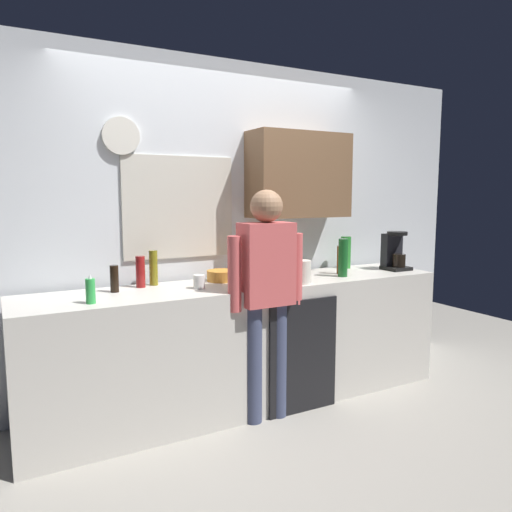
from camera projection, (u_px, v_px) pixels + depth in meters
ground_plane at (266, 418)px, 3.42m from camera, size 8.00×8.00×0.00m
kitchen_counter at (246, 344)px, 3.63m from camera, size 3.19×0.64×0.92m
dishwasher_panel at (303, 356)px, 3.48m from camera, size 0.56×0.02×0.83m
back_wall_assembly at (230, 221)px, 3.90m from camera, size 4.79×0.42×2.60m
coffee_maker at (394, 253)px, 4.19m from camera, size 0.20×0.20×0.33m
bottle_amber_beer at (341, 260)px, 3.95m from camera, size 0.06×0.06×0.23m
bottle_olive_oil at (153, 268)px, 3.46m from camera, size 0.06×0.06×0.25m
bottle_clear_soda at (346, 252)px, 4.27m from camera, size 0.09×0.09×0.28m
bottle_dark_sauce at (114, 279)px, 3.22m from camera, size 0.06×0.06×0.18m
bottle_green_wine at (343, 258)px, 3.83m from camera, size 0.07×0.07×0.30m
bottle_red_vinegar at (140, 272)px, 3.38m from camera, size 0.06×0.06×0.22m
cup_white_mug at (199, 282)px, 3.35m from camera, size 0.08×0.08×0.10m
cup_blue_mug at (242, 278)px, 3.50m from camera, size 0.08×0.08×0.10m
mixing_bowl at (222, 276)px, 3.65m from camera, size 0.22×0.22×0.08m
potted_plant at (268, 262)px, 3.74m from camera, size 0.15×0.15×0.23m
dish_soap at (90, 291)px, 2.89m from camera, size 0.06×0.06×0.18m
storage_canister at (301, 272)px, 3.54m from camera, size 0.14×0.14×0.17m
person_at_sink at (266, 286)px, 3.30m from camera, size 0.57×0.22×1.60m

